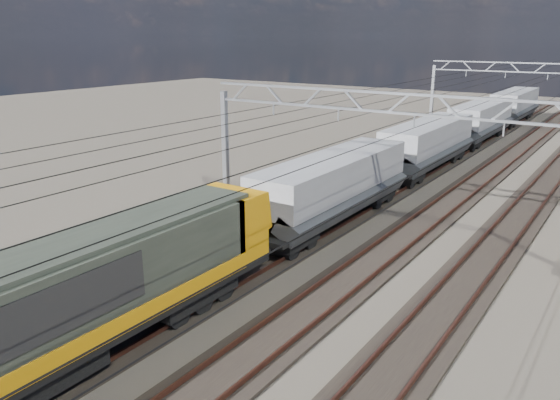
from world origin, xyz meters
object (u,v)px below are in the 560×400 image
Objects in this scene: catenary_gantry_mid at (373,156)px; hopper_wagon_mid at (428,142)px; locomotive at (8,326)px; catenary_gantry_far at (524,95)px; hopper_wagon_lead at (333,184)px; hopper_wagon_third at (481,119)px; hopper_wagon_fourth at (515,104)px.

catenary_gantry_mid is 1.53× the size of hopper_wagon_mid.
locomotive is at bearing -90.00° from hopper_wagon_mid.
catenary_gantry_far is 1.53× the size of hopper_wagon_lead.
catenary_gantry_mid is 0.94× the size of locomotive.
hopper_wagon_lead is (-2.00, -36.29, -1.67)m from catenary_gantry_far.
hopper_wagon_third is at bearing 94.07° from catenary_gantry_mid.
hopper_wagon_mid is (0.00, 14.20, 0.00)m from hopper_wagon_lead.
catenary_gantry_far reaches higher than locomotive.
locomotive is 60.30m from hopper_wagon_fourth.
hopper_wagon_fourth is (0.00, 42.60, 0.00)m from hopper_wagon_lead.
hopper_wagon_third and hopper_wagon_fourth have the same top height.
hopper_wagon_mid is (-2.00, 13.91, -1.67)m from catenary_gantry_mid.
hopper_wagon_fourth is at bearing 107.60° from catenary_gantry_far.
hopper_wagon_third is (-2.00, 28.11, -1.67)m from catenary_gantry_mid.
catenary_gantry_far is 6.83m from hopper_wagon_fourth.
catenary_gantry_mid reaches higher than locomotive.
hopper_wagon_lead is (-2.00, -0.29, -1.67)m from catenary_gantry_mid.
locomotive is at bearing -90.00° from hopper_wagon_fourth.
catenary_gantry_far is 1.53× the size of hopper_wagon_third.
catenary_gantry_mid is at bearing -90.00° from catenary_gantry_far.
locomotive is 1.62× the size of hopper_wagon_mid.
locomotive is 1.62× the size of hopper_wagon_lead.
hopper_wagon_mid is at bearing -90.00° from hopper_wagon_third.
locomotive is 1.62× the size of hopper_wagon_third.
locomotive is 17.70m from hopper_wagon_lead.
catenary_gantry_far is at bearing -72.40° from hopper_wagon_fourth.
hopper_wagon_lead is at bearing -90.00° from hopper_wagon_mid.
catenary_gantry_far reaches higher than hopper_wagon_lead.
hopper_wagon_fourth is (0.00, 28.40, 0.00)m from hopper_wagon_mid.
hopper_wagon_lead is at bearing -90.00° from hopper_wagon_fourth.
locomotive reaches higher than hopper_wagon_lead.
locomotive reaches higher than hopper_wagon_fourth.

